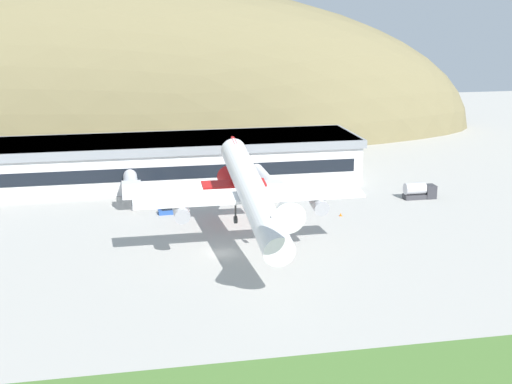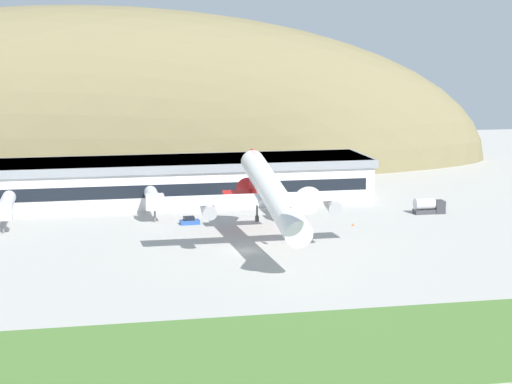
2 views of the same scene
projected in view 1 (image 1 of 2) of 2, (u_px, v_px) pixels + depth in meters
The scene contains 9 objects.
ground_plane at pixel (223, 253), 106.91m from camera, with size 340.23×340.23×0.00m, color #ADAAA3.
hill_backdrop at pixel (76, 139), 193.90m from camera, with size 228.65×62.54×86.05m, color olive.
terminal_building at pixel (127, 160), 145.20m from camera, with size 96.17×19.08×9.23m.
jetway_1 at pixel (131, 185), 130.63m from camera, with size 3.38×12.21×5.43m.
jetway_2 at pixel (266, 181), 133.02m from camera, with size 3.38×16.73×5.43m.
cargo_airplane at pixel (252, 193), 103.35m from camera, with size 34.20×44.72×11.34m.
service_car_1 at pixel (168, 210), 126.51m from camera, with size 3.75×2.07×1.48m.
fuel_truck at pixel (419, 191), 135.90m from camera, with size 6.25×2.39×3.15m.
traffic_cone_0 at pixel (341, 214), 125.24m from camera, with size 0.52×0.52×0.58m.
Camera 1 is at (-14.69, -99.82, 36.90)m, focal length 50.00 mm.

